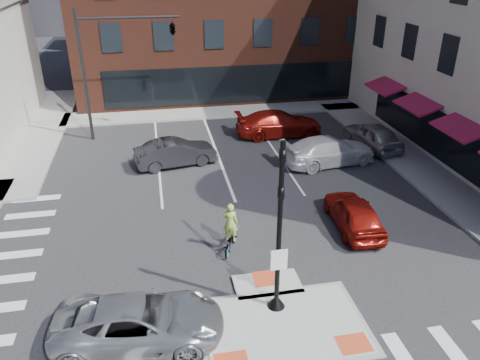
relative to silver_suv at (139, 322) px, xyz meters
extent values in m
plane|color=#28282B|center=(4.50, 0.17, -0.72)|extent=(120.00, 120.00, 0.00)
cube|color=gray|center=(4.50, -0.33, -0.69)|extent=(5.40, 3.60, 0.06)
cube|color=#A8A8A3|center=(4.50, -0.33, -0.66)|extent=(5.00, 3.20, 0.12)
cube|color=#A8A8A3|center=(4.50, 1.77, -0.66)|extent=(2.40, 1.40, 0.12)
cube|color=#CF4724|center=(6.40, -1.53, -0.60)|extent=(1.00, 0.80, 0.01)
cube|color=#CF4724|center=(4.50, 2.07, -0.60)|extent=(0.90, 0.90, 0.01)
cube|color=gray|center=(-6.50, 20.17, -0.65)|extent=(3.00, 20.00, 0.15)
cube|color=gray|center=(15.30, 10.17, -0.65)|extent=(3.00, 24.00, 0.15)
cube|color=gray|center=(7.50, 22.17, -0.65)|extent=(26.00, 3.00, 0.15)
cube|color=black|center=(7.50, 23.17, 1.08)|extent=(20.00, 0.12, 2.80)
cube|color=black|center=(16.50, 10.17, 0.98)|extent=(0.12, 16.00, 2.60)
cube|color=#A91642|center=(15.80, 10.17, 2.33)|extent=(1.46, 3.00, 0.58)
cube|color=#A91642|center=(15.80, 16.17, 2.33)|extent=(1.46, 3.00, 0.58)
cube|color=slate|center=(0.50, 52.17, 4.28)|extent=(10.00, 12.00, 10.00)
cone|color=black|center=(4.50, 0.57, -0.38)|extent=(0.60, 0.60, 0.45)
cylinder|color=black|center=(4.50, 0.57, 2.48)|extent=(0.16, 0.16, 5.80)
cube|color=white|center=(4.50, 0.45, 1.38)|extent=(0.55, 0.04, 0.75)
imported|color=black|center=(4.50, 0.57, 4.58)|extent=(0.18, 0.22, 1.10)
imported|color=black|center=(4.50, 0.57, 3.38)|extent=(0.18, 0.22, 1.10)
cylinder|color=black|center=(-3.00, 18.17, 3.28)|extent=(0.20, 0.20, 8.00)
cylinder|color=black|center=(0.00, 18.17, 6.68)|extent=(6.00, 0.14, 0.14)
imported|color=black|center=(2.50, 18.17, 6.08)|extent=(0.48, 2.24, 0.90)
imported|color=#A8ABAF|center=(0.00, 0.00, 0.00)|extent=(5.41, 2.89, 1.44)
imported|color=maroon|center=(9.13, 4.97, -0.01)|extent=(1.94, 4.30, 1.43)
imported|color=white|center=(10.50, 11.68, 0.06)|extent=(5.71, 3.10, 1.57)
imported|color=#29282E|center=(2.00, 13.11, 0.03)|extent=(4.76, 2.39, 1.50)
imported|color=#A8ABAF|center=(14.00, 13.49, 0.06)|extent=(2.44, 4.77, 1.55)
imported|color=#9C160E|center=(8.93, 16.59, 0.09)|extent=(5.63, 2.33, 1.63)
imported|color=#3F3F44|center=(3.58, 4.29, -0.28)|extent=(1.21, 1.77, 0.88)
imported|color=#A4CB47|center=(3.58, 4.29, 0.57)|extent=(0.72, 0.62, 1.68)
camera|label=1|loc=(0.98, -11.30, 10.22)|focal=35.00mm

